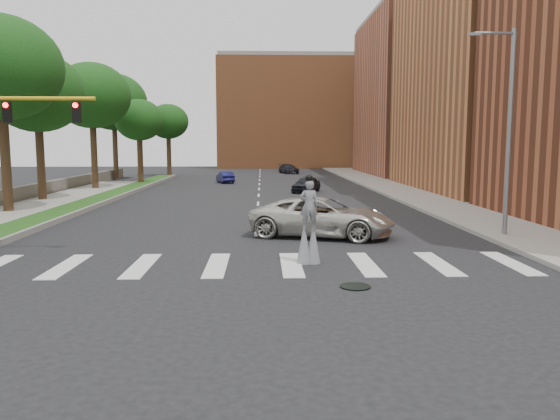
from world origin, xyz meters
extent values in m
plane|color=black|center=(0.00, 0.00, 0.00)|extent=(160.00, 160.00, 0.00)
cube|color=#1B4714|center=(-11.50, 20.00, 0.12)|extent=(2.00, 60.00, 0.25)
cube|color=gray|center=(-10.45, 20.00, 0.14)|extent=(0.20, 60.00, 0.28)
cube|color=gray|center=(12.50, 25.00, 0.09)|extent=(5.00, 90.00, 0.18)
cube|color=#615C53|center=(-17.00, 22.00, 0.55)|extent=(0.50, 56.00, 1.10)
cylinder|color=black|center=(3.00, -2.00, 0.02)|extent=(0.90, 0.90, 0.04)
cube|color=#B86739|center=(22.00, 30.00, 12.00)|extent=(16.00, 22.00, 24.00)
cube|color=#B25D41|center=(22.00, 54.00, 10.00)|extent=(16.00, 22.00, 20.00)
cube|color=#B86739|center=(6.00, 78.00, 9.00)|extent=(26.00, 14.00, 18.00)
cylinder|color=slate|center=(11.00, 6.00, 4.50)|extent=(0.20, 0.20, 9.00)
cylinder|color=slate|center=(10.20, 6.00, 8.80)|extent=(1.80, 0.12, 0.12)
cube|color=slate|center=(9.30, 6.00, 8.75)|extent=(0.50, 0.18, 0.12)
cylinder|color=gold|center=(-8.40, 3.00, 5.80)|extent=(5.20, 0.14, 0.14)
cube|color=black|center=(-9.00, 3.00, 5.30)|extent=(0.28, 0.18, 0.75)
cylinder|color=#FF0C0C|center=(-9.00, 2.90, 5.55)|extent=(0.18, 0.06, 0.18)
cube|color=black|center=(-6.50, 3.00, 5.30)|extent=(0.28, 0.18, 0.75)
cylinder|color=#FF0C0C|center=(-6.50, 2.90, 5.55)|extent=(0.18, 0.06, 0.18)
cylinder|color=#382516|center=(2.06, 1.24, 0.58)|extent=(0.07, 0.07, 1.15)
cylinder|color=#382516|center=(1.74, 1.22, 0.58)|extent=(0.07, 0.07, 1.15)
cone|color=slate|center=(2.06, 1.24, 0.72)|extent=(0.52, 0.52, 1.44)
cone|color=slate|center=(1.74, 1.22, 0.72)|extent=(0.52, 0.52, 1.44)
imported|color=slate|center=(1.90, 1.23, 2.04)|extent=(0.67, 0.46, 1.77)
sphere|color=black|center=(1.90, 1.23, 2.99)|extent=(0.26, 0.26, 0.26)
cylinder|color=black|center=(1.90, 1.23, 2.94)|extent=(0.34, 0.34, 0.02)
cube|color=yellow|center=(1.90, 1.37, 2.53)|extent=(0.22, 0.05, 0.10)
imported|color=beige|center=(2.98, 6.70, 0.89)|extent=(6.98, 4.75, 1.78)
imported|color=black|center=(4.04, 28.71, 0.67)|extent=(3.04, 4.27, 1.35)
imported|color=#16154C|center=(-3.58, 39.85, 0.59)|extent=(2.21, 3.81, 1.19)
imported|color=black|center=(3.92, 57.16, 0.64)|extent=(3.03, 4.76, 1.29)
cylinder|color=#382516|center=(-14.78, 15.17, 3.36)|extent=(0.56, 0.56, 6.72)
ellipsoid|color=#103510|center=(-14.78, 15.17, 8.49)|extent=(7.10, 7.10, 6.03)
cylinder|color=#382516|center=(-15.42, 21.86, 3.03)|extent=(0.56, 0.56, 6.06)
ellipsoid|color=#103510|center=(-15.42, 21.86, 7.69)|extent=(6.52, 6.52, 5.54)
cylinder|color=#382516|center=(-14.61, 31.63, 3.31)|extent=(0.56, 0.56, 6.61)
ellipsoid|color=#103510|center=(-14.61, 31.63, 8.30)|extent=(6.73, 6.73, 5.72)
cylinder|color=#382516|center=(-16.34, 45.23, 3.44)|extent=(0.56, 0.56, 6.87)
ellipsoid|color=#103510|center=(-16.34, 45.23, 8.73)|extent=(7.44, 7.44, 6.33)
cylinder|color=#382516|center=(-11.91, 37.72, 2.61)|extent=(0.56, 0.56, 5.23)
ellipsoid|color=#103510|center=(-11.91, 37.72, 6.43)|extent=(4.81, 4.81, 4.09)
cylinder|color=#382516|center=(-11.36, 51.47, 2.77)|extent=(0.56, 0.56, 5.54)
ellipsoid|color=#103510|center=(-11.36, 51.47, 6.81)|extent=(5.06, 5.06, 4.30)
camera|label=1|loc=(0.29, -17.47, 4.20)|focal=35.00mm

